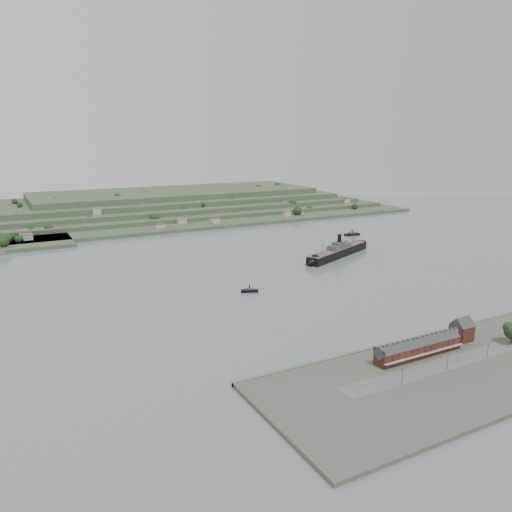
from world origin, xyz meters
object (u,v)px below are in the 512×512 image
terrace_row (419,347)px  tugboat (250,290)px  gabled_building (462,330)px  steamship (337,252)px

terrace_row → tugboat: 148.17m
terrace_row → tugboat: (-25.13, 145.92, -5.41)m
terrace_row → gabled_building: gabled_building is taller
steamship → tugboat: 140.93m
steamship → terrace_row: bearing=-116.4°
terrace_row → tugboat: terrace_row is taller
terrace_row → steamship: (102.22, 206.19, -1.99)m
terrace_row → gabled_building: 37.74m
terrace_row → gabled_building: bearing=6.1°
gabled_building → tugboat: (-62.63, 141.90, -6.75)m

